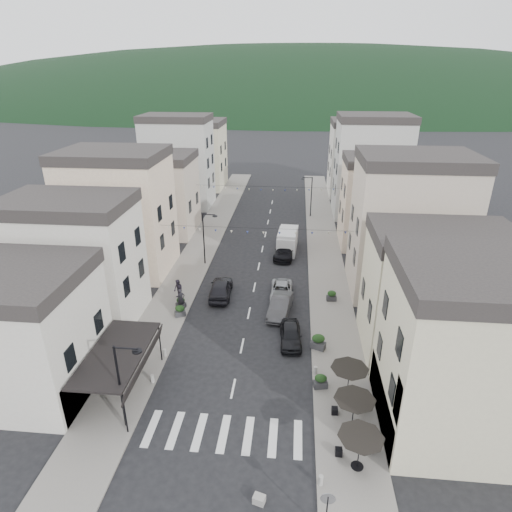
{
  "coord_description": "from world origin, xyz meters",
  "views": [
    {
      "loc": [
        3.79,
        -17.1,
        20.36
      ],
      "look_at": [
        0.17,
        20.92,
        3.5
      ],
      "focal_mm": 30.0,
      "sensor_mm": 36.0,
      "label": 1
    }
  ],
  "objects_px": {
    "parked_car_b": "(280,306)",
    "parked_car_e": "(221,288)",
    "parked_car_a": "(291,335)",
    "parked_car_c": "(282,291)",
    "delivery_van": "(287,240)",
    "pedestrian_a": "(181,299)",
    "pedestrian_b": "(178,290)",
    "parked_car_d": "(285,250)"
  },
  "relations": [
    {
      "from": "pedestrian_a",
      "to": "pedestrian_b",
      "type": "xyz_separation_m",
      "value": [
        -0.73,
        1.78,
        0.0
      ]
    },
    {
      "from": "parked_car_c",
      "to": "pedestrian_b",
      "type": "distance_m",
      "value": 9.87
    },
    {
      "from": "parked_car_d",
      "to": "pedestrian_b",
      "type": "height_order",
      "value": "pedestrian_b"
    },
    {
      "from": "delivery_van",
      "to": "pedestrian_a",
      "type": "bearing_deg",
      "value": -118.16
    },
    {
      "from": "parked_car_a",
      "to": "parked_car_e",
      "type": "xyz_separation_m",
      "value": [
        -6.9,
        7.04,
        0.14
      ]
    },
    {
      "from": "parked_car_a",
      "to": "pedestrian_b",
      "type": "bearing_deg",
      "value": 147.97
    },
    {
      "from": "parked_car_b",
      "to": "parked_car_c",
      "type": "xyz_separation_m",
      "value": [
        0.0,
        3.16,
        -0.15
      ]
    },
    {
      "from": "parked_car_c",
      "to": "pedestrian_b",
      "type": "bearing_deg",
      "value": -171.21
    },
    {
      "from": "parked_car_c",
      "to": "parked_car_a",
      "type": "bearing_deg",
      "value": -82.6
    },
    {
      "from": "parked_car_e",
      "to": "delivery_van",
      "type": "height_order",
      "value": "delivery_van"
    },
    {
      "from": "delivery_van",
      "to": "parked_car_b",
      "type": "bearing_deg",
      "value": -87.49
    },
    {
      "from": "parked_car_a",
      "to": "parked_car_d",
      "type": "distance_m",
      "value": 17.17
    },
    {
      "from": "parked_car_b",
      "to": "parked_car_d",
      "type": "xyz_separation_m",
      "value": [
        0.0,
        12.8,
        -0.02
      ]
    },
    {
      "from": "parked_car_d",
      "to": "pedestrian_b",
      "type": "bearing_deg",
      "value": -124.36
    },
    {
      "from": "parked_car_e",
      "to": "pedestrian_a",
      "type": "relative_size",
      "value": 2.53
    },
    {
      "from": "parked_car_a",
      "to": "pedestrian_b",
      "type": "height_order",
      "value": "pedestrian_b"
    },
    {
      "from": "parked_car_a",
      "to": "parked_car_d",
      "type": "xyz_separation_m",
      "value": [
        -1.04,
        17.14,
        0.06
      ]
    },
    {
      "from": "parked_car_b",
      "to": "parked_car_e",
      "type": "xyz_separation_m",
      "value": [
        -5.86,
        2.71,
        0.07
      ]
    },
    {
      "from": "delivery_van",
      "to": "parked_car_c",
      "type": "bearing_deg",
      "value": -87.74
    },
    {
      "from": "parked_car_d",
      "to": "delivery_van",
      "type": "height_order",
      "value": "delivery_van"
    },
    {
      "from": "parked_car_c",
      "to": "delivery_van",
      "type": "relative_size",
      "value": 0.81
    },
    {
      "from": "delivery_van",
      "to": "pedestrian_a",
      "type": "height_order",
      "value": "delivery_van"
    },
    {
      "from": "parked_car_a",
      "to": "pedestrian_a",
      "type": "relative_size",
      "value": 2.12
    },
    {
      "from": "parked_car_d",
      "to": "delivery_van",
      "type": "relative_size",
      "value": 0.95
    },
    {
      "from": "parked_car_b",
      "to": "pedestrian_a",
      "type": "bearing_deg",
      "value": -170.73
    },
    {
      "from": "delivery_van",
      "to": "pedestrian_a",
      "type": "xyz_separation_m",
      "value": [
        -9.24,
        -15.01,
        -0.18
      ]
    },
    {
      "from": "pedestrian_a",
      "to": "pedestrian_b",
      "type": "height_order",
      "value": "pedestrian_b"
    },
    {
      "from": "parked_car_a",
      "to": "parked_car_e",
      "type": "distance_m",
      "value": 9.86
    },
    {
      "from": "parked_car_a",
      "to": "parked_car_c",
      "type": "bearing_deg",
      "value": 94.6
    },
    {
      "from": "parked_car_b",
      "to": "pedestrian_b",
      "type": "height_order",
      "value": "pedestrian_b"
    },
    {
      "from": "parked_car_a",
      "to": "pedestrian_a",
      "type": "xyz_separation_m",
      "value": [
        -10.03,
        4.13,
        0.39
      ]
    },
    {
      "from": "parked_car_b",
      "to": "parked_car_e",
      "type": "height_order",
      "value": "parked_car_e"
    },
    {
      "from": "parked_car_a",
      "to": "parked_car_b",
      "type": "bearing_deg",
      "value": 100.16
    },
    {
      "from": "parked_car_c",
      "to": "parked_car_d",
      "type": "distance_m",
      "value": 9.64
    },
    {
      "from": "parked_car_b",
      "to": "parked_car_d",
      "type": "distance_m",
      "value": 12.8
    },
    {
      "from": "parked_car_b",
      "to": "delivery_van",
      "type": "bearing_deg",
      "value": 96.99
    },
    {
      "from": "pedestrian_a",
      "to": "pedestrian_b",
      "type": "relative_size",
      "value": 1.0
    },
    {
      "from": "delivery_van",
      "to": "pedestrian_a",
      "type": "distance_m",
      "value": 17.63
    },
    {
      "from": "parked_car_c",
      "to": "delivery_van",
      "type": "distance_m",
      "value": 11.66
    },
    {
      "from": "delivery_van",
      "to": "pedestrian_a",
      "type": "relative_size",
      "value": 2.84
    },
    {
      "from": "parked_car_a",
      "to": "pedestrian_a",
      "type": "distance_m",
      "value": 10.86
    },
    {
      "from": "parked_car_d",
      "to": "delivery_van",
      "type": "xyz_separation_m",
      "value": [
        0.24,
        2.0,
        0.52
      ]
    }
  ]
}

